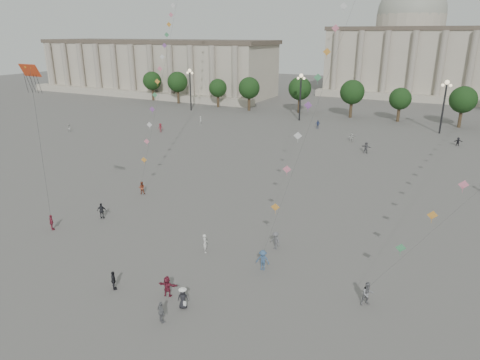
% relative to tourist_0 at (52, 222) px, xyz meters
% --- Properties ---
extents(ground, '(360.00, 360.00, 0.00)m').
position_rel_tourist_0_xyz_m(ground, '(18.08, -2.69, -0.83)').
color(ground, '#565351').
rests_on(ground, ground).
extents(hall_west, '(84.00, 26.22, 17.20)m').
position_rel_tourist_0_xyz_m(hall_west, '(-56.92, 91.20, 7.59)').
color(hall_west, '#ADA491').
rests_on(hall_west, ground).
extents(hall_central, '(48.30, 34.30, 35.50)m').
position_rel_tourist_0_xyz_m(hall_central, '(18.08, 126.53, 13.40)').
color(hall_central, '#ADA491').
rests_on(hall_central, ground).
extents(tree_row, '(137.12, 5.12, 8.00)m').
position_rel_tourist_0_xyz_m(tree_row, '(18.08, 75.31, 4.56)').
color(tree_row, '#38291C').
rests_on(tree_row, ground).
extents(lamp_post_far_west, '(2.00, 0.90, 10.65)m').
position_rel_tourist_0_xyz_m(lamp_post_far_west, '(-26.92, 67.31, 6.52)').
color(lamp_post_far_west, '#262628').
rests_on(lamp_post_far_west, ground).
extents(lamp_post_mid_west, '(2.00, 0.90, 10.65)m').
position_rel_tourist_0_xyz_m(lamp_post_mid_west, '(3.08, 67.31, 6.52)').
color(lamp_post_mid_west, '#262628').
rests_on(lamp_post_mid_west, ground).
extents(lamp_post_mid_east, '(2.00, 0.90, 10.65)m').
position_rel_tourist_0_xyz_m(lamp_post_mid_east, '(33.08, 67.31, 6.52)').
color(lamp_post_mid_east, '#262628').
rests_on(lamp_post_mid_east, ground).
extents(person_crowd_0, '(1.14, 0.70, 1.81)m').
position_rel_tourist_0_xyz_m(person_crowd_0, '(9.61, 60.46, 0.07)').
color(person_crowd_0, '#354578').
rests_on(person_crowd_0, ground).
extents(person_crowd_1, '(0.91, 0.83, 1.54)m').
position_rel_tourist_0_xyz_m(person_crowd_1, '(-35.14, 34.25, -0.06)').
color(person_crowd_1, silver).
rests_on(person_crowd_1, ground).
extents(person_crowd_2, '(1.27, 1.33, 1.82)m').
position_rel_tourist_0_xyz_m(person_crowd_2, '(-18.12, 42.47, 0.08)').
color(person_crowd_2, maroon).
rests_on(person_crowd_2, ground).
extents(person_crowd_4, '(1.52, 0.94, 1.56)m').
position_rel_tourist_0_xyz_m(person_crowd_4, '(18.68, 52.40, -0.05)').
color(person_crowd_4, silver).
rests_on(person_crowd_4, ground).
extents(person_crowd_6, '(1.31, 1.09, 1.76)m').
position_rel_tourist_0_xyz_m(person_crowd_6, '(22.21, 6.68, 0.05)').
color(person_crowd_6, '#5B5B5F').
rests_on(person_crowd_6, ground).
extents(person_crowd_9, '(1.52, 0.81, 1.56)m').
position_rel_tourist_0_xyz_m(person_crowd_9, '(36.61, 57.77, -0.05)').
color(person_crowd_9, black).
rests_on(person_crowd_9, ground).
extents(person_crowd_10, '(0.77, 0.80, 1.84)m').
position_rel_tourist_0_xyz_m(person_crowd_10, '(-14.90, 52.85, 0.09)').
color(person_crowd_10, beige).
rests_on(person_crowd_10, ground).
extents(person_crowd_12, '(1.87, 1.05, 1.92)m').
position_rel_tourist_0_xyz_m(person_crowd_12, '(22.80, 45.31, 0.13)').
color(person_crowd_12, slate).
rests_on(person_crowd_12, ground).
extents(person_crowd_13, '(0.76, 0.79, 1.83)m').
position_rel_tourist_0_xyz_m(person_crowd_13, '(16.64, 3.13, 0.08)').
color(person_crowd_13, silver).
rests_on(person_crowd_13, ground).
extents(tourist_0, '(1.05, 0.84, 1.67)m').
position_rel_tourist_0_xyz_m(tourist_0, '(0.00, 0.00, 0.00)').
color(tourist_0, maroon).
rests_on(tourist_0, ground).
extents(tourist_1, '(0.97, 0.90, 1.60)m').
position_rel_tourist_0_xyz_m(tourist_1, '(13.37, -5.41, -0.03)').
color(tourist_1, black).
rests_on(tourist_1, ground).
extents(tourist_2, '(1.65, 0.83, 1.70)m').
position_rel_tourist_0_xyz_m(tourist_2, '(17.70, -4.18, 0.02)').
color(tourist_2, maroon).
rests_on(tourist_2, ground).
extents(tourist_3, '(1.05, 0.77, 1.65)m').
position_rel_tourist_0_xyz_m(tourist_3, '(19.24, -7.01, -0.01)').
color(tourist_3, slate).
rests_on(tourist_3, ground).
extents(tourist_4, '(1.14, 0.84, 1.80)m').
position_rel_tourist_0_xyz_m(tourist_4, '(2.53, 4.53, 0.07)').
color(tourist_4, '#222328').
rests_on(tourist_4, ground).
extents(kite_flyer_0, '(1.00, 0.93, 1.64)m').
position_rel_tourist_0_xyz_m(kite_flyer_0, '(1.50, 12.55, -0.02)').
color(kite_flyer_0, brown).
rests_on(kite_flyer_0, ground).
extents(kite_flyer_1, '(1.30, 0.88, 1.85)m').
position_rel_tourist_0_xyz_m(kite_flyer_1, '(22.68, 2.72, 0.09)').
color(kite_flyer_1, '#355277').
rests_on(kite_flyer_1, ground).
extents(kite_flyer_2, '(1.16, 1.11, 1.88)m').
position_rel_tourist_0_xyz_m(kite_flyer_2, '(31.71, 1.69, 0.11)').
color(kite_flyer_2, slate).
rests_on(kite_flyer_2, ground).
extents(hat_person, '(0.94, 0.81, 1.69)m').
position_rel_tourist_0_xyz_m(hat_person, '(19.65, -4.92, 0.02)').
color(hat_person, black).
rests_on(hat_person, ground).
extents(dragon_kite, '(2.92, 1.59, 15.66)m').
position_rel_tourist_0_xyz_m(dragon_kite, '(3.55, -2.44, 14.80)').
color(dragon_kite, red).
rests_on(dragon_kite, ground).
extents(kite_train_west, '(16.99, 39.18, 58.29)m').
position_rel_tourist_0_xyz_m(kite_train_west, '(-7.27, 33.57, 21.97)').
color(kite_train_west, '#3F3F3F').
rests_on(kite_train_west, ground).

